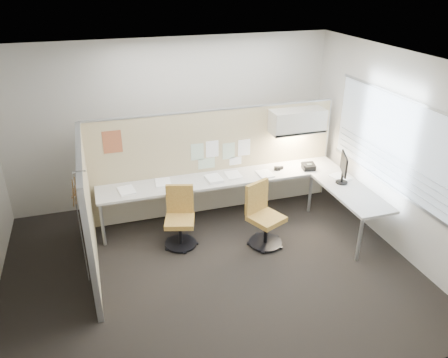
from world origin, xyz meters
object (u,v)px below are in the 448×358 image
object	(u,v)px
chair_left	(180,219)
phone	(308,167)
chair_right	(263,217)
monitor	(344,167)
desk	(246,186)

from	to	relation	value
chair_left	phone	bearing A→B (deg)	26.55
chair_right	monitor	world-z (taller)	monitor
chair_left	phone	world-z (taller)	chair_left
chair_right	desk	bearing A→B (deg)	65.90
chair_left	monitor	world-z (taller)	monitor
phone	monitor	bearing A→B (deg)	-59.77
desk	monitor	size ratio (longest dim) A/B	8.46
desk	phone	xyz separation A→B (m)	(1.11, 0.02, 0.18)
desk	chair_left	world-z (taller)	chair_left
monitor	phone	xyz separation A→B (m)	(-0.26, 0.62, -0.22)
chair_left	chair_right	xyz separation A→B (m)	(1.17, -0.35, 0.02)
monitor	phone	bearing A→B (deg)	45.21
chair_right	monitor	distance (m)	1.49
monitor	phone	size ratio (longest dim) A/B	2.05
desk	chair_right	world-z (taller)	chair_right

